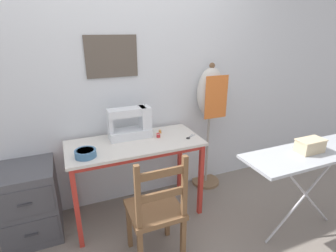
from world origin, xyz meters
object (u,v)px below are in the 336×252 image
Objects in this scene: scissors at (189,137)px; dress_form at (210,101)px; fabric_bowl at (86,153)px; ironing_board at (314,155)px; sewing_machine at (132,124)px; thread_spool_near_machine at (158,135)px; storage_box at (310,146)px; filing_cabinet at (30,202)px; thread_spool_mid_table at (160,132)px; wooden_chair at (156,211)px.

scissors is 0.56m from dress_form.
fabric_bowl is 0.14× the size of ironing_board.
scissors is (0.49, -0.22, -0.13)m from sewing_machine.
fabric_bowl is at bearing -167.60° from thread_spool_near_machine.
thread_spool_near_machine is 0.04× the size of ironing_board.
ironing_board reaches higher than scissors.
fabric_bowl is 0.75× the size of storage_box.
ironing_board is (1.05, -0.83, -0.03)m from thread_spool_near_machine.
filing_cabinet is 2.39m from storage_box.
dress_form reaches higher than ironing_board.
dress_form is at bearing 10.68° from thread_spool_mid_table.
thread_spool_mid_table is at bearing -4.42° from sewing_machine.
thread_spool_mid_table is 0.67m from dress_form.
thread_spool_mid_table is 0.03× the size of ironing_board.
thread_spool_near_machine reaches higher than filing_cabinet.
thread_spool_mid_table is 0.82m from wooden_chair.
sewing_machine is at bearing 156.31° from scissors.
wooden_chair is at bearing -92.31° from sewing_machine.
fabric_bowl is 1.85m from ironing_board.
fabric_bowl is 0.72m from wooden_chair.
wooden_chair is at bearing 170.00° from storage_box.
fabric_bowl reaches higher than thread_spool_mid_table.
filing_cabinet is at bearing 156.01° from fabric_bowl.
dress_form is at bearing 109.87° from ironing_board.
fabric_bowl reaches higher than ironing_board.
ironing_board is 5.52× the size of storage_box.
sewing_machine is at bearing -173.80° from dress_form.
scissors is at bearing 135.30° from storage_box.
wooden_chair is 1.14m from filing_cabinet.
dress_form reaches higher than filing_cabinet.
storage_box is (0.94, -0.90, 0.07)m from thread_spool_mid_table.
sewing_machine reaches higher than thread_spool_near_machine.
sewing_machine is 0.84m from wooden_chair.
scissors is 0.54× the size of storage_box.
thread_spool_near_machine is 1.33m from ironing_board.
fabric_bowl is at bearing -177.75° from scissors.
thread_spool_near_machine is 0.74m from wooden_chair.
sewing_machine reaches higher than wooden_chair.
sewing_machine is 1.52m from storage_box.
thread_spool_near_machine is at bearing 157.71° from scissors.
dress_form is 6.24× the size of storage_box.
thread_spool_mid_table is at bearing -169.32° from dress_form.
storage_box reaches higher than thread_spool_mid_table.
thread_spool_near_machine is 1.28m from storage_box.
wooden_chair reaches higher than thread_spool_mid_table.
ironing_board is (1.00, -0.91, -0.02)m from thread_spool_mid_table.
wooden_chair reaches higher than storage_box.
storage_box reaches higher than fabric_bowl.
thread_spool_mid_table is at bearing 137.57° from ironing_board.
storage_box is (-0.06, 0.01, 0.10)m from ironing_board.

